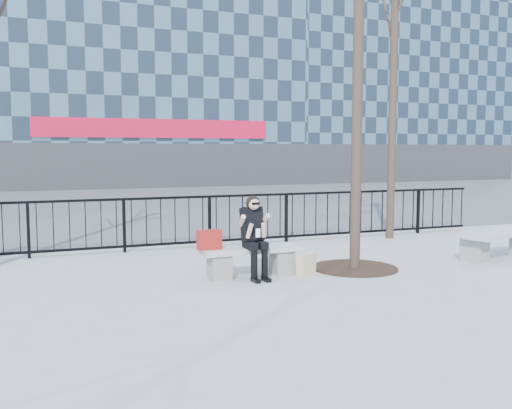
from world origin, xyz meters
name	(u,v)px	position (x,y,z in m)	size (l,w,h in m)	color
ground	(251,276)	(0.00, 0.00, 0.00)	(120.00, 120.00, 0.00)	#969691
street_surface	(119,200)	(0.00, 15.00, 0.00)	(60.00, 23.00, 0.01)	#474747
railing	(201,221)	(0.00, 3.00, 0.55)	(14.00, 0.06, 1.10)	black
building_right	(376,34)	(20.00, 27.00, 10.30)	(16.20, 10.20, 20.60)	slate
tree_right	(395,10)	(4.50, 2.60, 5.24)	(2.80, 2.80, 7.00)	black
tree_grate	(354,268)	(1.90, -0.10, 0.01)	(1.50, 1.50, 0.02)	black
bench_main	(251,258)	(0.00, 0.00, 0.30)	(1.65, 0.46, 0.49)	slate
bench_second	(500,242)	(4.94, -0.34, 0.33)	(1.82, 0.51, 0.54)	slate
seated_woman	(255,237)	(0.00, -0.16, 0.67)	(0.50, 0.64, 1.34)	black
handbag	(209,240)	(-0.71, 0.02, 0.65)	(0.38, 0.18, 0.31)	maroon
shopping_bag	(306,265)	(0.85, -0.31, 0.18)	(0.38, 0.14, 0.36)	beige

